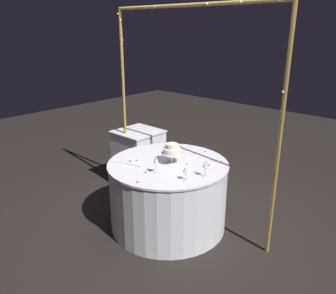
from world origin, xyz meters
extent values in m
plane|color=black|center=(0.00, 0.00, 0.00)|extent=(12.00, 12.00, 0.00)
cylinder|color=olive|center=(-1.03, 0.30, 1.13)|extent=(0.04, 0.04, 2.25)
cylinder|color=olive|center=(1.03, 0.30, 1.13)|extent=(0.04, 0.04, 2.25)
cylinder|color=olive|center=(0.00, 0.30, 2.25)|extent=(2.05, 0.04, 0.04)
sphere|color=#F9EAB2|center=(-1.03, 0.31, 2.00)|extent=(0.02, 0.02, 0.02)
sphere|color=#F9EAB2|center=(1.03, 0.31, 2.00)|extent=(0.02, 0.02, 0.02)
sphere|color=#F9EAB2|center=(-0.80, 0.30, 2.25)|extent=(0.02, 0.02, 0.02)
sphere|color=#F9EAB2|center=(-1.04, 0.30, 0.16)|extent=(0.02, 0.02, 0.02)
sphere|color=#F9EAB2|center=(1.03, 0.30, 1.09)|extent=(0.02, 0.02, 0.02)
sphere|color=#F9EAB2|center=(-0.45, 0.30, 2.25)|extent=(0.02, 0.02, 0.02)
sphere|color=#F9EAB2|center=(-1.01, 0.31, 0.34)|extent=(0.02, 0.02, 0.02)
sphere|color=#F9EAB2|center=(1.03, 0.32, 2.14)|extent=(0.02, 0.02, 0.02)
sphere|color=#F9EAB2|center=(-0.10, 0.30, 2.25)|extent=(0.02, 0.02, 0.02)
sphere|color=#F9EAB2|center=(-1.03, 0.32, 1.91)|extent=(0.02, 0.02, 0.02)
sphere|color=#F9EAB2|center=(1.01, 0.32, 0.70)|extent=(0.02, 0.02, 0.02)
sphere|color=#F9EAB2|center=(0.21, 0.29, 2.25)|extent=(0.02, 0.02, 0.02)
sphere|color=#F9EAB2|center=(-1.05, 0.29, 2.20)|extent=(0.02, 0.02, 0.02)
sphere|color=#F9EAB2|center=(1.01, 0.31, 0.41)|extent=(0.02, 0.02, 0.02)
sphere|color=#F9EAB2|center=(0.56, 0.29, 2.25)|extent=(0.02, 0.02, 0.02)
sphere|color=#F9EAB2|center=(-1.01, 0.29, 2.13)|extent=(0.02, 0.02, 0.02)
sphere|color=#F9EAB2|center=(1.02, 0.29, 1.55)|extent=(0.02, 0.02, 0.02)
sphere|color=#F9EAB2|center=(0.91, 0.29, 2.25)|extent=(0.02, 0.02, 0.02)
sphere|color=#F9EAB2|center=(-1.04, 0.31, 1.97)|extent=(0.02, 0.02, 0.02)
cylinder|color=white|center=(0.00, 0.00, 0.36)|extent=(1.23, 1.23, 0.71)
cylinder|color=white|center=(0.00, 0.00, 0.72)|extent=(1.25, 1.25, 0.02)
cube|color=white|center=(-0.98, 0.48, 0.37)|extent=(0.53, 0.53, 0.75)
cube|color=white|center=(-0.98, 0.48, 0.76)|extent=(0.55, 0.55, 0.02)
cylinder|color=silver|center=(0.03, 0.03, 0.74)|extent=(0.11, 0.11, 0.01)
cylinder|color=silver|center=(0.03, 0.03, 0.79)|extent=(0.02, 0.02, 0.09)
cylinder|color=silver|center=(0.03, 0.03, 0.84)|extent=(0.22, 0.22, 0.01)
cylinder|color=silver|center=(0.03, 0.03, 0.87)|extent=(0.18, 0.18, 0.05)
cylinder|color=silver|center=(0.03, 0.03, 0.92)|extent=(0.13, 0.13, 0.05)
cylinder|color=silver|center=(0.41, -0.20, 0.73)|extent=(0.06, 0.06, 0.00)
cylinder|color=silver|center=(0.41, -0.20, 0.78)|extent=(0.01, 0.01, 0.08)
cone|color=silver|center=(0.41, -0.20, 0.84)|extent=(0.06, 0.06, 0.05)
cylinder|color=silver|center=(0.09, -0.27, 0.73)|extent=(0.06, 0.06, 0.00)
cylinder|color=silver|center=(0.09, -0.27, 0.79)|extent=(0.01, 0.01, 0.10)
cone|color=silver|center=(0.09, -0.27, 0.87)|extent=(0.05, 0.05, 0.07)
cylinder|color=silver|center=(0.49, -0.02, 0.73)|extent=(0.06, 0.06, 0.00)
cylinder|color=silver|center=(0.49, -0.02, 0.78)|extent=(0.01, 0.01, 0.09)
cone|color=silver|center=(0.49, -0.02, 0.86)|extent=(0.06, 0.06, 0.07)
cube|color=silver|center=(-0.22, -0.30, 0.74)|extent=(0.22, 0.08, 0.01)
cube|color=white|center=(-0.36, -0.33, 0.74)|extent=(0.09, 0.04, 0.01)
ellipsoid|color=#C61951|center=(0.02, -0.22, 0.73)|extent=(0.03, 0.03, 0.00)
ellipsoid|color=#C61951|center=(0.08, 0.53, 0.73)|extent=(0.03, 0.03, 0.00)
ellipsoid|color=#C61951|center=(0.38, 0.41, 0.73)|extent=(0.02, 0.03, 0.00)
ellipsoid|color=#C61951|center=(0.34, 0.24, 0.73)|extent=(0.04, 0.04, 0.00)
ellipsoid|color=#C61951|center=(0.26, -0.01, 0.73)|extent=(0.04, 0.03, 0.00)
ellipsoid|color=#C61951|center=(0.02, 0.41, 0.73)|extent=(0.04, 0.03, 0.00)
ellipsoid|color=#C61951|center=(-0.16, -0.28, 0.73)|extent=(0.02, 0.03, 0.00)
ellipsoid|color=#C61951|center=(0.01, -0.27, 0.73)|extent=(0.04, 0.04, 0.00)
ellipsoid|color=#C61951|center=(0.11, -0.53, 0.73)|extent=(0.03, 0.04, 0.00)
ellipsoid|color=#C61951|center=(-0.33, -0.23, 0.73)|extent=(0.05, 0.05, 0.00)
ellipsoid|color=#C61951|center=(0.16, 0.11, 0.73)|extent=(0.03, 0.03, 0.00)
ellipsoid|color=#C61951|center=(0.01, -0.33, 0.73)|extent=(0.04, 0.04, 0.00)
ellipsoid|color=#C61951|center=(-0.28, -0.18, 0.73)|extent=(0.03, 0.04, 0.00)
ellipsoid|color=#C61951|center=(0.34, 0.36, 0.73)|extent=(0.03, 0.03, 0.00)
camera|label=1|loc=(2.21, -2.39, 2.06)|focal=36.42mm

